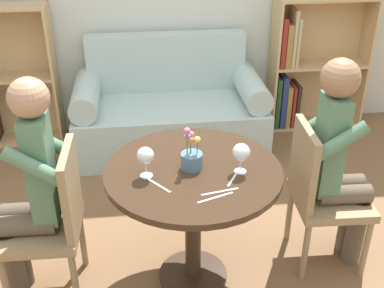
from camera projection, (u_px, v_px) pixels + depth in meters
The scene contains 15 objects.
ground_plane at pixel (193, 276), 2.86m from camera, with size 16.00×16.00×0.00m, color brown.
round_table at pixel (193, 193), 2.57m from camera, with size 0.93×0.93×0.75m.
couch at pixel (170, 112), 4.13m from camera, with size 1.59×0.80×0.92m.
bookshelf_right at pixel (305, 68), 4.38m from camera, with size 0.86×0.28×1.20m.
chair_left at pixel (52, 218), 2.55m from camera, with size 0.43×0.43×0.90m.
chair_right at pixel (320, 190), 2.77m from camera, with size 0.44×0.44×0.90m.
person_left at pixel (30, 191), 2.45m from camera, with size 0.42×0.35×1.29m.
person_right at pixel (340, 161), 2.68m from camera, with size 0.43×0.35×1.29m.
wine_glass_left at pixel (145, 156), 2.38m from camera, with size 0.09×0.09×0.16m.
wine_glass_right at pixel (241, 153), 2.42m from camera, with size 0.09×0.09×0.16m.
flower_vase at pixel (191, 157), 2.47m from camera, with size 0.11×0.11×0.24m.
knife_left_setting at pixel (157, 184), 2.36m from camera, with size 0.13×0.16×0.00m.
fork_left_setting at pixel (215, 198), 2.27m from camera, with size 0.18×0.07×0.00m.
knife_right_setting at pixel (220, 192), 2.31m from camera, with size 0.19×0.05×0.00m.
fork_right_setting at pixel (234, 177), 2.42m from camera, with size 0.11×0.17×0.00m.
Camera 1 is at (-0.26, -2.10, 2.07)m, focal length 45.00 mm.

